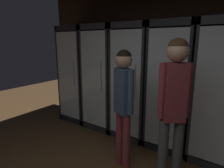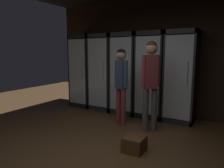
% 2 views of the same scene
% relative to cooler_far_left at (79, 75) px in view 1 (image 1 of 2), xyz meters
% --- Properties ---
extents(wall_back, '(6.00, 0.06, 2.80)m').
position_rel_cooler_far_left_xyz_m(wall_back, '(2.15, 0.29, 0.44)').
color(wall_back, black).
rests_on(wall_back, ground).
extents(cooler_far_left, '(0.63, 0.58, 1.95)m').
position_rel_cooler_far_left_xyz_m(cooler_far_left, '(0.00, 0.00, 0.00)').
color(cooler_far_left, black).
rests_on(cooler_far_left, ground).
extents(cooler_left, '(0.63, 0.58, 1.95)m').
position_rel_cooler_far_left_xyz_m(cooler_left, '(0.66, 0.00, -0.00)').
color(cooler_left, '#2B2B30').
rests_on(cooler_left, ground).
extents(cooler_center, '(0.63, 0.58, 1.95)m').
position_rel_cooler_far_left_xyz_m(cooler_center, '(1.32, -0.00, -0.01)').
color(cooler_center, '#2B2B30').
rests_on(cooler_center, ground).
extents(cooler_right, '(0.63, 0.58, 1.95)m').
position_rel_cooler_far_left_xyz_m(cooler_right, '(1.97, -0.00, -0.01)').
color(cooler_right, black).
rests_on(cooler_right, ground).
extents(cooler_far_right, '(0.63, 0.58, 1.95)m').
position_rel_cooler_far_left_xyz_m(cooler_far_right, '(2.63, -0.00, 0.00)').
color(cooler_far_right, '#2B2B30').
rests_on(cooler_far_right, ground).
extents(shopper_near, '(0.29, 0.27, 1.70)m').
position_rel_cooler_far_left_xyz_m(shopper_near, '(2.28, -0.92, 0.09)').
color(shopper_near, '#4C4C4C').
rests_on(shopper_near, ground).
extents(shopper_far, '(0.33, 0.22, 1.56)m').
position_rel_cooler_far_left_xyz_m(shopper_far, '(1.65, -0.90, 0.02)').
color(shopper_far, brown).
rests_on(shopper_far, ground).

